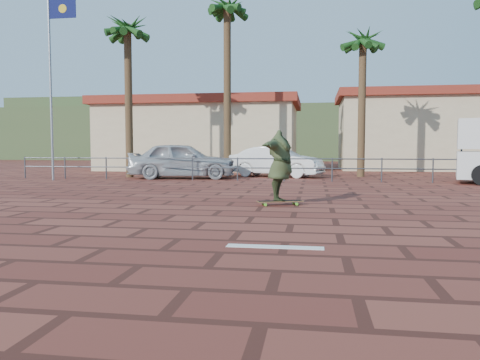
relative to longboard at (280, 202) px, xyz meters
name	(u,v)px	position (x,y,z in m)	size (l,w,h in m)	color
ground	(240,231)	(-0.42, -3.69, -0.09)	(120.00, 120.00, 0.00)	brown
paint_stripe	(275,247)	(0.28, -4.89, -0.09)	(1.40, 0.22, 0.01)	white
guardrail	(284,165)	(-0.42, 8.31, 0.59)	(24.06, 0.06, 1.00)	#47494F
flagpole	(53,73)	(-10.30, 7.31, 4.55)	(1.30, 0.10, 8.00)	gray
palm_far_left	(128,33)	(-7.92, 9.81, 6.74)	(2.40, 2.40, 8.25)	brown
palm_left	(227,13)	(-3.42, 11.31, 7.86)	(2.40, 2.40, 9.45)	brown
palm_center	(363,44)	(3.08, 11.81, 6.27)	(2.40, 2.40, 7.75)	brown
building_west	(202,134)	(-6.42, 18.31, 2.19)	(12.60, 7.60, 4.50)	beige
building_east	(420,130)	(7.58, 20.31, 2.44)	(10.60, 6.60, 5.00)	beige
hill_front	(304,135)	(-0.42, 46.31, 2.91)	(70.00, 18.00, 6.00)	#384C28
hill_back	(149,129)	(-22.42, 52.31, 3.91)	(35.00, 14.00, 8.00)	#384C28
longboard	(280,202)	(0.00, 0.00, 0.00)	(1.17, 0.61, 0.11)	olive
skateboarder	(280,165)	(0.00, 0.00, 0.89)	(2.15, 0.58, 1.75)	#354123
car_silver	(183,160)	(-5.15, 9.31, 0.74)	(1.97, 4.89, 1.67)	#AFB3B6
car_white	(277,162)	(-0.97, 11.19, 0.64)	(1.55, 4.46, 1.47)	silver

